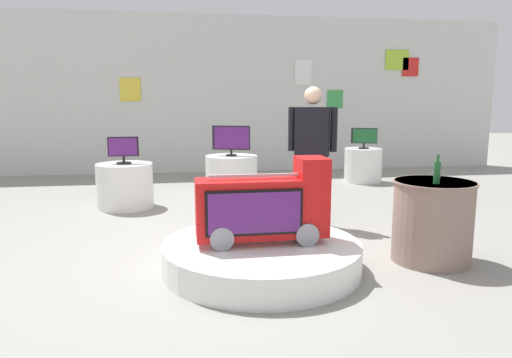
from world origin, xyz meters
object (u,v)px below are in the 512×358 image
object	(u,v)px
main_display_pedestal	(262,256)
novelty_firetruck_tv	(264,208)
display_pedestal_right_rear	(125,186)
display_pedestal_center_rear	(363,165)
tv_on_right_rear	(123,149)
bottle_on_side_table	(437,172)
tv_on_center_rear	(364,137)
tv_on_left_rear	(231,139)
display_pedestal_left_rear	(232,175)
side_table_round	(432,221)
shopper_browsing_near_truck	(312,145)

from	to	relation	value
main_display_pedestal	novelty_firetruck_tv	bearing A→B (deg)	-16.55
main_display_pedestal	display_pedestal_right_rear	bearing A→B (deg)	118.87
display_pedestal_center_rear	tv_on_right_rear	bearing A→B (deg)	-159.83
display_pedestal_right_rear	bottle_on_side_table	size ratio (longest dim) A/B	3.00
tv_on_center_rear	bottle_on_side_table	bearing A→B (deg)	-103.62
tv_on_left_rear	tv_on_right_rear	distance (m)	1.68
display_pedestal_left_rear	tv_on_left_rear	size ratio (longest dim) A/B	1.40
tv_on_left_rear	side_table_round	distance (m)	3.69
display_pedestal_right_rear	shopper_browsing_near_truck	xyz separation A→B (m)	(2.26, -1.26, 0.63)
display_pedestal_right_rear	side_table_round	size ratio (longest dim) A/B	1.02
novelty_firetruck_tv	tv_on_center_rear	world-z (taller)	tv_on_center_rear
bottle_on_side_table	display_pedestal_center_rear	bearing A→B (deg)	76.41
tv_on_left_rear	bottle_on_side_table	bearing A→B (deg)	-67.64
tv_on_center_rear	display_pedestal_right_rear	distance (m)	4.25
novelty_firetruck_tv	display_pedestal_center_rear	bearing A→B (deg)	58.58
display_pedestal_left_rear	side_table_round	world-z (taller)	side_table_round
tv_on_left_rear	tv_on_right_rear	world-z (taller)	tv_on_left_rear
tv_on_left_rear	tv_on_right_rear	size ratio (longest dim) A/B	1.42
main_display_pedestal	display_pedestal_center_rear	distance (m)	4.80
tv_on_center_rear	tv_on_right_rear	world-z (taller)	tv_on_center_rear
side_table_round	display_pedestal_center_rear	bearing A→B (deg)	76.71
main_display_pedestal	tv_on_center_rear	world-z (taller)	tv_on_center_rear
novelty_firetruck_tv	bottle_on_side_table	xyz separation A→B (m)	(1.48, -0.13, 0.30)
tv_on_left_rear	bottle_on_side_table	size ratio (longest dim) A/B	2.28
novelty_firetruck_tv	bottle_on_side_table	bearing A→B (deg)	-4.92
tv_on_right_rear	shopper_browsing_near_truck	size ratio (longest dim) A/B	0.25
tv_on_center_rear	tv_on_right_rear	distance (m)	4.23
bottle_on_side_table	shopper_browsing_near_truck	size ratio (longest dim) A/B	0.16
tv_on_left_rear	display_pedestal_center_rear	size ratio (longest dim) A/B	0.87
main_display_pedestal	display_pedestal_left_rear	distance (m)	3.33
display_pedestal_left_rear	bottle_on_side_table	world-z (taller)	bottle_on_side_table
display_pedestal_center_rear	shopper_browsing_near_truck	bearing A→B (deg)	-122.17
display_pedestal_right_rear	shopper_browsing_near_truck	distance (m)	2.66
bottle_on_side_table	shopper_browsing_near_truck	bearing A→B (deg)	114.62
display_pedestal_left_rear	tv_on_left_rear	distance (m)	0.56
tv_on_left_rear	display_pedestal_right_rear	bearing A→B (deg)	-155.43
novelty_firetruck_tv	display_pedestal_right_rear	world-z (taller)	novelty_firetruck_tv
display_pedestal_center_rear	novelty_firetruck_tv	bearing A→B (deg)	-121.42
shopper_browsing_near_truck	tv_on_right_rear	bearing A→B (deg)	150.95
main_display_pedestal	tv_on_left_rear	size ratio (longest dim) A/B	2.97
main_display_pedestal	display_pedestal_left_rear	world-z (taller)	display_pedestal_left_rear
display_pedestal_left_rear	display_pedestal_right_rear	size ratio (longest dim) A/B	1.07
display_pedestal_center_rear	shopper_browsing_near_truck	xyz separation A→B (m)	(-1.71, -2.71, 0.63)
main_display_pedestal	side_table_round	world-z (taller)	side_table_round
side_table_round	shopper_browsing_near_truck	distance (m)	1.67
tv_on_right_rear	display_pedestal_left_rear	bearing A→B (deg)	24.84
tv_on_center_rear	tv_on_right_rear	bearing A→B (deg)	-159.89
tv_on_left_rear	display_pedestal_center_rear	bearing A→B (deg)	17.21
tv_on_center_rear	tv_on_left_rear	bearing A→B (deg)	-162.89
display_pedestal_center_rear	display_pedestal_right_rear	xyz separation A→B (m)	(-3.97, -1.45, 0.00)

